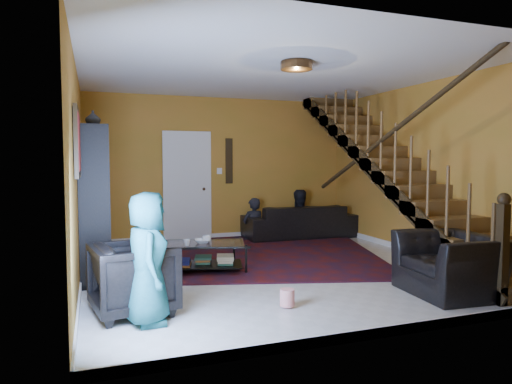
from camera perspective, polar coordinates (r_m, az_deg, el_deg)
floor at (r=6.71m, az=2.04°, el=-9.49°), size 5.50×5.50×0.00m
room at (r=7.63m, az=-11.18°, el=-7.54°), size 5.50×5.50×5.50m
staircase at (r=7.57m, az=17.19°, el=2.56°), size 0.95×5.02×3.18m
bookshelf at (r=6.69m, az=-19.48°, el=-1.39°), size 0.35×1.80×2.00m
door at (r=8.97m, az=-8.59°, el=0.50°), size 0.82×0.05×2.05m
framed_picture at (r=5.17m, az=-21.47°, el=5.77°), size 0.04×0.74×0.74m
wall_hanging at (r=9.16m, az=-3.39°, el=3.89°), size 0.14×0.03×0.90m
ceiling_fixture at (r=5.91m, az=5.09°, el=15.45°), size 0.40×0.40×0.10m
rug at (r=7.84m, az=1.28°, el=-7.45°), size 4.48×4.83×0.02m
sofa at (r=9.32m, az=5.41°, el=-3.65°), size 2.27×0.93×0.66m
armchair_left at (r=4.89m, az=-15.01°, el=-10.36°), size 0.92×0.90×0.73m
armchair_right at (r=5.86m, az=23.16°, el=-8.30°), size 1.02×1.15×0.70m
person_adult_a at (r=9.02m, az=-0.33°, el=-4.78°), size 0.50×0.37×1.28m
person_adult_b at (r=9.37m, az=5.27°, el=-4.03°), size 0.71×0.57×1.42m
person_child at (r=4.49m, az=-13.41°, el=-8.07°), size 0.42×0.63×1.27m
coffee_table at (r=6.46m, az=-6.42°, el=-7.90°), size 1.22×0.90×0.42m
cup_a at (r=6.48m, az=-6.20°, el=-5.81°), size 0.14×0.14×0.09m
cup_b at (r=6.24m, az=-8.64°, el=-6.26°), size 0.10×0.10×0.09m
bowl at (r=6.41m, az=-6.68°, el=-6.12°), size 0.26×0.26×0.05m
vase at (r=6.19m, az=-19.71°, el=8.68°), size 0.18×0.18×0.19m
popcorn_bucket at (r=4.98m, az=3.93°, el=-13.02°), size 0.20×0.20×0.18m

